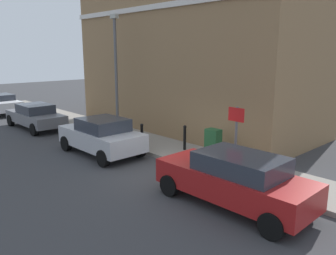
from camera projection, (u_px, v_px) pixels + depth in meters
ground at (168, 175)px, 11.69m from camera, size 80.00×80.00×0.00m
sidewalk at (117, 134)px, 17.34m from camera, size 2.24×30.00×0.15m
corner_building at (195, 45)px, 18.06m from camera, size 6.11×12.98×9.02m
car_red at (235, 179)px, 9.18m from camera, size 1.82×4.40×1.50m
car_silver at (102, 136)px, 13.95m from camera, size 1.94×3.97×1.51m
car_grey at (36, 116)px, 18.70m from camera, size 1.82×4.36×1.35m
car_white at (0, 103)px, 23.27m from camera, size 1.88×4.21×1.33m
utility_cabinet at (213, 145)px, 12.90m from camera, size 0.46×0.61×1.15m
bollard_near_cabinet at (185, 137)px, 14.09m from camera, size 0.14×0.14×1.04m
bollard_far_kerb at (142, 135)px, 14.42m from camera, size 0.14×0.14×1.04m
street_sign at (236, 131)px, 10.85m from camera, size 0.08×0.60×2.30m
lamppost at (116, 69)px, 16.58m from camera, size 0.20×0.44×5.72m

